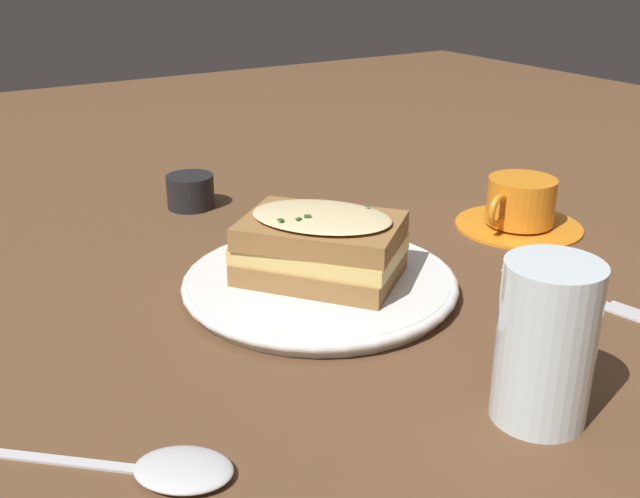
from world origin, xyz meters
TOP-DOWN VIEW (x-y plane):
  - ground_plane at (0.00, 0.00)m, footprint 2.40×2.40m
  - dinner_plate at (-0.01, 0.01)m, footprint 0.26×0.26m
  - sandwich at (-0.01, 0.01)m, footprint 0.17×0.17m
  - teacup_with_saucer at (-0.29, -0.01)m, footprint 0.14×0.14m
  - water_glass at (-0.03, 0.26)m, footprint 0.07×0.07m
  - fork at (-0.21, 0.18)m, footprint 0.05×0.18m
  - spoon at (0.21, 0.18)m, footprint 0.15×0.14m
  - condiment_pot at (0.00, -0.28)m, footprint 0.06×0.06m

SIDE VIEW (x-z plane):
  - ground_plane at x=0.00m, z-range 0.00..0.00m
  - fork at x=-0.21m, z-range 0.00..0.00m
  - spoon at x=0.21m, z-range 0.00..0.01m
  - dinner_plate at x=-0.01m, z-range 0.00..0.02m
  - condiment_pot at x=0.00m, z-range 0.00..0.04m
  - teacup_with_saucer at x=-0.29m, z-range 0.00..0.05m
  - sandwich at x=-0.01m, z-range 0.02..0.08m
  - water_glass at x=-0.03m, z-range 0.00..0.12m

